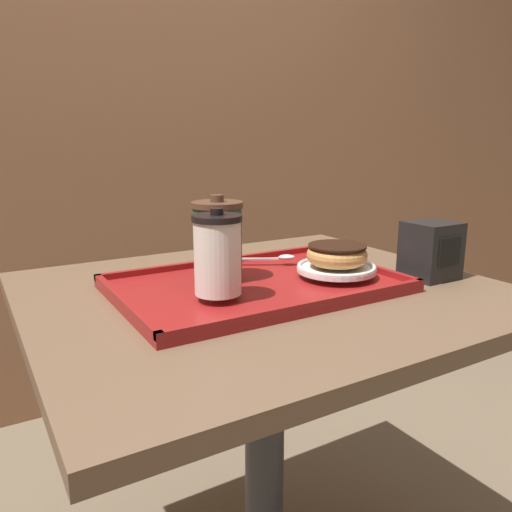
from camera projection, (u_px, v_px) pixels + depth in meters
name	position (u px, v px, depth m)	size (l,w,h in m)	color
wall_behind	(102.00, 84.00, 1.76)	(8.00, 0.05, 2.40)	#9E6B4C
cafe_table	(265.00, 375.00, 0.98)	(0.85, 0.75, 0.74)	brown
serving_tray	(256.00, 286.00, 0.93)	(0.51, 0.35, 0.02)	maroon
coffee_cup_front	(218.00, 254.00, 0.81)	(0.08, 0.08, 0.14)	white
coffee_cup_rear	(218.00, 238.00, 0.93)	(0.10, 0.10, 0.15)	#235638
plate_with_chocolate_donut	(336.00, 268.00, 0.96)	(0.15, 0.15, 0.01)	white
donut_chocolate_glazed	(337.00, 254.00, 0.96)	(0.12, 0.12, 0.04)	tan
spoon	(276.00, 258.00, 1.06)	(0.14, 0.09, 0.01)	silver
napkin_dispenser	(431.00, 250.00, 1.00)	(0.10, 0.09, 0.11)	black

